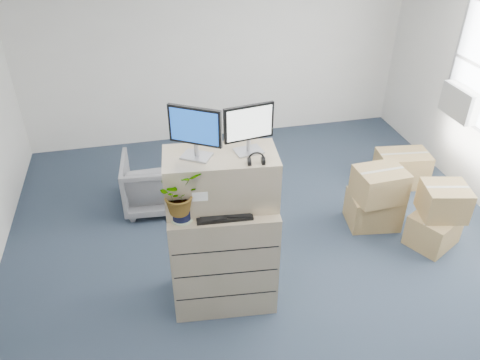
# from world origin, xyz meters

# --- Properties ---
(ground) EXTENTS (7.00, 7.00, 0.00)m
(ground) POSITION_xyz_m (0.00, 0.00, 0.00)
(ground) COLOR #273647
(ground) RESTS_ON ground
(wall_back) EXTENTS (6.00, 0.02, 2.80)m
(wall_back) POSITION_xyz_m (0.00, 3.51, 1.40)
(wall_back) COLOR silver
(wall_back) RESTS_ON ground
(ac_unit) EXTENTS (0.24, 0.60, 0.40)m
(ac_unit) POSITION_xyz_m (2.87, 1.40, 1.20)
(ac_unit) COLOR silver
(ac_unit) RESTS_ON wall_right
(filing_cabinet_lower) EXTENTS (1.05, 0.71, 1.16)m
(filing_cabinet_lower) POSITION_xyz_m (-0.61, -0.09, 0.58)
(filing_cabinet_lower) COLOR tan
(filing_cabinet_lower) RESTS_ON ground
(filing_cabinet_upper) EXTENTS (1.04, 0.59, 0.50)m
(filing_cabinet_upper) POSITION_xyz_m (-0.61, -0.04, 1.41)
(filing_cabinet_upper) COLOR tan
(filing_cabinet_upper) RESTS_ON filing_cabinet_lower
(monitor_left) EXTENTS (0.42, 0.28, 0.46)m
(monitor_left) POSITION_xyz_m (-0.81, -0.03, 1.92)
(monitor_left) COLOR #99999E
(monitor_left) RESTS_ON filing_cabinet_upper
(monitor_right) EXTENTS (0.44, 0.20, 0.44)m
(monitor_right) POSITION_xyz_m (-0.36, -0.04, 1.91)
(monitor_right) COLOR #99999E
(monitor_right) RESTS_ON filing_cabinet_upper
(headphones) EXTENTS (0.14, 0.03, 0.14)m
(headphones) POSITION_xyz_m (-0.34, -0.25, 1.70)
(headphones) COLOR black
(headphones) RESTS_ON filing_cabinet_upper
(keyboard) EXTENTS (0.51, 0.24, 0.03)m
(keyboard) POSITION_xyz_m (-0.63, -0.25, 1.18)
(keyboard) COLOR black
(keyboard) RESTS_ON filing_cabinet_lower
(mouse) EXTENTS (0.12, 0.08, 0.04)m
(mouse) POSITION_xyz_m (-0.29, -0.23, 1.19)
(mouse) COLOR silver
(mouse) RESTS_ON filing_cabinet_lower
(water_bottle) EXTENTS (0.09, 0.09, 0.31)m
(water_bottle) POSITION_xyz_m (-0.56, -0.03, 1.32)
(water_bottle) COLOR gray
(water_bottle) RESTS_ON filing_cabinet_lower
(phone_dock) EXTENTS (0.08, 0.07, 0.16)m
(phone_dock) POSITION_xyz_m (-0.68, -0.04, 1.22)
(phone_dock) COLOR silver
(phone_dock) RESTS_ON filing_cabinet_lower
(external_drive) EXTENTS (0.27, 0.22, 0.07)m
(external_drive) POSITION_xyz_m (-0.25, -0.02, 1.20)
(external_drive) COLOR black
(external_drive) RESTS_ON filing_cabinet_lower
(tissue_box) EXTENTS (0.28, 0.19, 0.10)m
(tissue_box) POSITION_xyz_m (-0.26, -0.02, 1.29)
(tissue_box) COLOR #4290E1
(tissue_box) RESTS_ON external_drive
(potted_plant) EXTENTS (0.48, 0.51, 0.41)m
(potted_plant) POSITION_xyz_m (-1.00, -0.22, 1.40)
(potted_plant) COLOR #99AC8B
(potted_plant) RESTS_ON filing_cabinet_lower
(office_chair) EXTENTS (0.83, 0.79, 0.80)m
(office_chair) POSITION_xyz_m (-1.18, 1.68, 0.40)
(office_chair) COLOR slate
(office_chair) RESTS_ON ground
(cardboard_boxes) EXTENTS (1.49, 1.84, 0.81)m
(cardboard_boxes) POSITION_xyz_m (1.82, 0.73, 0.35)
(cardboard_boxes) COLOR #977B49
(cardboard_boxes) RESTS_ON ground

